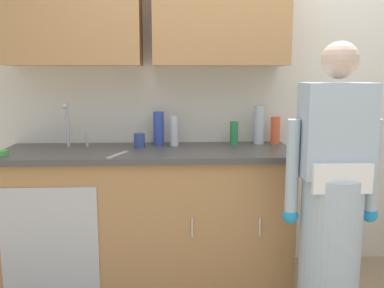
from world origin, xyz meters
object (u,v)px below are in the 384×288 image
(person_at_sink, at_px, (332,209))
(cup_by_sink, at_px, (139,141))
(bottle_dish_liquid, at_px, (234,133))
(knife_on_counter, at_px, (117,155))
(bottle_water_short, at_px, (275,131))
(bottle_soap, at_px, (174,130))
(bottle_cleaner_spray, at_px, (159,128))
(sink, at_px, (70,152))
(bottle_water_tall, at_px, (259,125))

(person_at_sink, relative_size, cup_by_sink, 16.34)
(bottle_dish_liquid, height_order, knife_on_counter, bottle_dish_liquid)
(person_at_sink, height_order, bottle_water_short, person_at_sink)
(person_at_sink, bearing_deg, bottle_soap, 140.68)
(bottle_cleaner_spray, height_order, bottle_soap, bottle_cleaner_spray)
(sink, relative_size, person_at_sink, 0.31)
(bottle_soap, xyz_separation_m, knife_on_counter, (-0.36, -0.34, -0.11))
(person_at_sink, bearing_deg, bottle_dish_liquid, 120.87)
(sink, height_order, bottle_cleaner_spray, sink)
(sink, distance_m, bottle_soap, 0.73)
(person_at_sink, relative_size, bottle_soap, 7.40)
(bottle_soap, distance_m, bottle_water_tall, 0.62)
(bottle_water_tall, height_order, bottle_water_short, bottle_water_tall)
(person_at_sink, bearing_deg, bottle_cleaner_spray, 142.32)
(sink, distance_m, person_at_sink, 1.71)
(bottle_water_short, bearing_deg, bottle_cleaner_spray, 179.42)
(knife_on_counter, bearing_deg, bottle_water_tall, -46.17)
(bottle_water_tall, bearing_deg, bottle_dish_liquid, -170.60)
(bottle_soap, distance_m, bottle_dish_liquid, 0.43)
(bottle_soap, distance_m, bottle_water_short, 0.73)
(bottle_soap, xyz_separation_m, bottle_water_tall, (0.62, 0.06, 0.03))
(bottle_dish_liquid, height_order, cup_by_sink, bottle_dish_liquid)
(person_at_sink, bearing_deg, sink, 159.69)
(bottle_water_tall, bearing_deg, bottle_water_short, -14.07)
(bottle_water_tall, relative_size, bottle_dish_liquid, 1.66)
(bottle_cleaner_spray, bearing_deg, sink, -163.22)
(cup_by_sink, bearing_deg, knife_on_counter, -114.10)
(bottle_water_tall, height_order, knife_on_counter, bottle_water_tall)
(bottle_water_short, xyz_separation_m, knife_on_counter, (-1.09, -0.37, -0.10))
(bottle_dish_liquid, distance_m, knife_on_counter, 0.88)
(bottle_cleaner_spray, xyz_separation_m, bottle_soap, (0.11, -0.04, -0.01))
(bottle_cleaner_spray, xyz_separation_m, bottle_water_tall, (0.73, 0.02, 0.02))
(cup_by_sink, bearing_deg, bottle_water_tall, 8.78)
(person_at_sink, distance_m, bottle_cleaner_spray, 1.31)
(bottle_cleaner_spray, xyz_separation_m, bottle_dish_liquid, (0.54, -0.01, -0.04))
(bottle_water_short, bearing_deg, bottle_dish_liquid, -179.51)
(bottle_soap, relative_size, bottle_dish_liquid, 1.31)
(person_at_sink, height_order, knife_on_counter, person_at_sink)
(sink, xyz_separation_m, bottle_dish_liquid, (1.14, 0.17, 0.10))
(bottle_water_tall, bearing_deg, bottle_soap, -174.02)
(person_at_sink, distance_m, knife_on_counter, 1.33)
(knife_on_counter, bearing_deg, person_at_sink, -85.69)
(bottle_water_tall, relative_size, cup_by_sink, 2.80)
(bottle_water_short, relative_size, knife_on_counter, 0.83)
(bottle_water_short, bearing_deg, person_at_sink, -78.75)
(bottle_dish_liquid, height_order, bottle_water_short, bottle_water_short)
(person_at_sink, height_order, cup_by_sink, person_at_sink)
(person_at_sink, xyz_separation_m, bottle_soap, (-0.88, 0.72, 0.36))
(bottle_soap, height_order, knife_on_counter, bottle_soap)
(person_at_sink, bearing_deg, bottle_water_short, 101.25)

